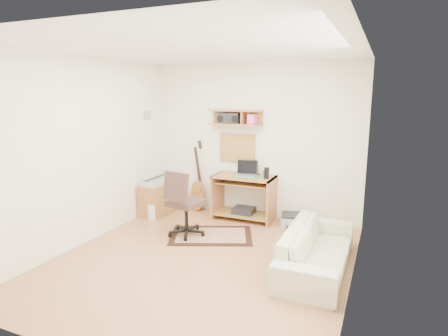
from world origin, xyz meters
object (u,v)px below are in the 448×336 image
at_px(desk, 244,198).
at_px(printer, 296,220).
at_px(cabinet, 161,197).
at_px(task_chair, 186,203).
at_px(sofa, 317,242).

relative_size(desk, printer, 2.17).
bearing_deg(cabinet, desk, 8.03).
height_order(task_chair, cabinet, task_chair).
bearing_deg(printer, sofa, -80.13).
height_order(task_chair, printer, task_chair).
relative_size(cabinet, sofa, 0.51).
bearing_deg(cabinet, sofa, -21.65).
relative_size(task_chair, cabinet, 1.13).
height_order(desk, cabinet, desk).
xyz_separation_m(cabinet, printer, (2.38, 0.25, -0.19)).
relative_size(cabinet, printer, 1.95).
relative_size(desk, sofa, 0.56).
xyz_separation_m(desk, task_chair, (-0.53, -1.04, 0.13)).
xyz_separation_m(desk, sofa, (1.46, -1.39, -0.03)).
bearing_deg(cabinet, printer, 5.96).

